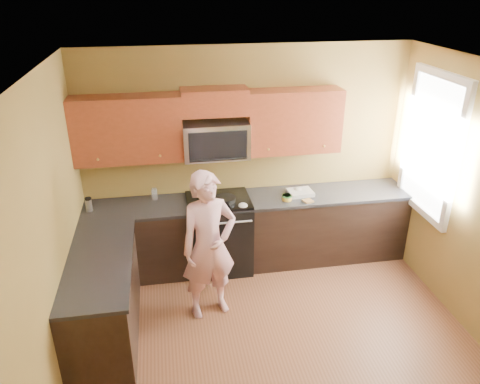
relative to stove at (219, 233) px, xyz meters
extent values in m
plane|color=brown|center=(0.40, -1.68, -0.47)|extent=(4.00, 4.00, 0.00)
plane|color=white|center=(0.40, -1.68, 2.23)|extent=(4.00, 4.00, 0.00)
plane|color=brown|center=(0.40, 0.32, 0.88)|extent=(4.00, 0.00, 4.00)
plane|color=brown|center=(-1.60, -1.68, 0.88)|extent=(0.00, 4.00, 4.00)
cube|color=black|center=(0.40, 0.02, -0.03)|extent=(4.00, 0.60, 0.88)
cube|color=black|center=(-1.30, -1.08, -0.03)|extent=(0.60, 1.60, 0.88)
cube|color=black|center=(0.40, 0.01, 0.43)|extent=(4.00, 0.62, 0.04)
cube|color=black|center=(-1.29, -1.08, 0.43)|extent=(0.62, 1.60, 0.04)
cube|color=maroon|center=(0.00, 0.16, 1.62)|extent=(0.76, 0.33, 0.30)
imported|color=#DF6F89|center=(-0.21, -0.85, 0.35)|extent=(0.69, 0.54, 1.66)
cube|color=#B27F47|center=(1.06, -0.19, 0.45)|extent=(0.14, 0.14, 0.01)
ellipsoid|color=silver|center=(0.26, -0.23, 0.48)|extent=(0.14, 0.14, 0.06)
ellipsoid|color=silver|center=(1.01, 0.07, 0.48)|extent=(0.14, 0.15, 0.07)
cube|color=silver|center=(1.03, 0.02, 0.47)|extent=(0.32, 0.26, 0.05)
cylinder|color=silver|center=(-0.75, 0.24, 0.51)|extent=(0.08, 0.08, 0.12)
cylinder|color=silver|center=(-0.76, 0.20, 0.51)|extent=(0.07, 0.07, 0.12)
camera|label=1|loc=(-0.60, -4.99, 2.90)|focal=34.71mm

